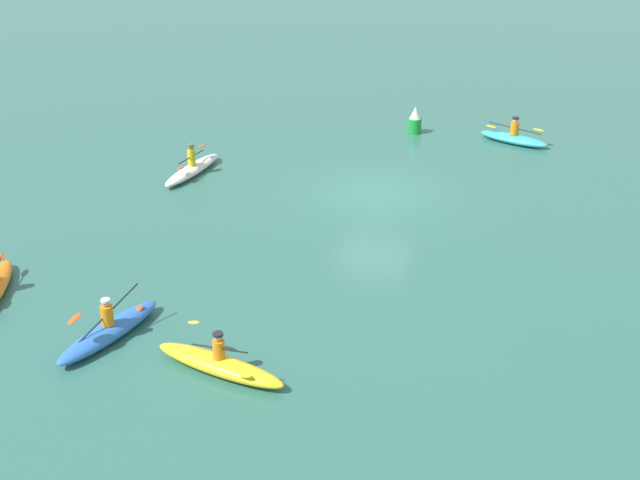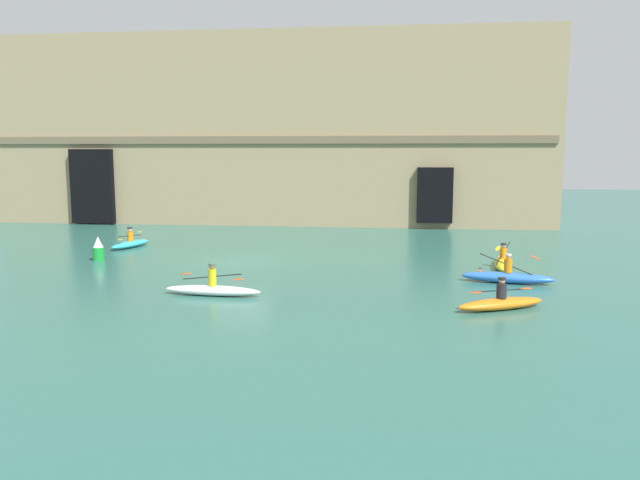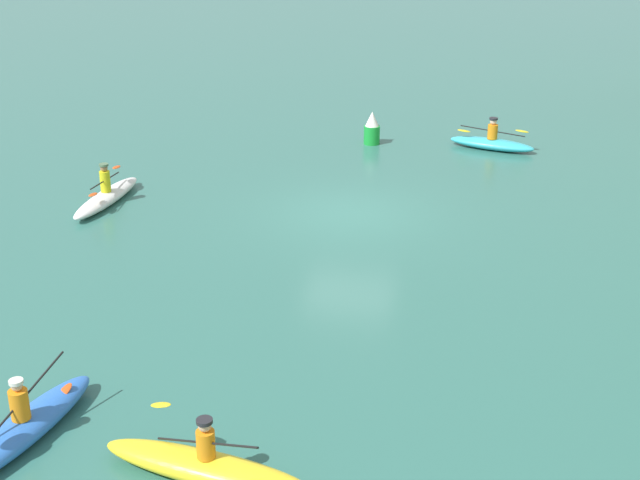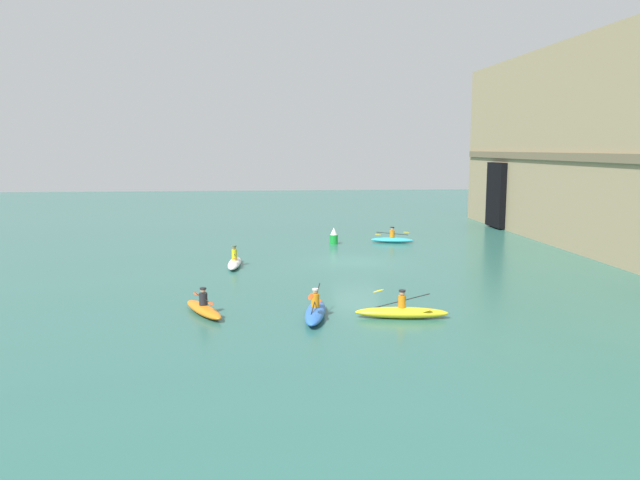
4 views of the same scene
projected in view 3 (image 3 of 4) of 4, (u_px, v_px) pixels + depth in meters
The scene contains 6 objects.
ground_plane at pixel (350, 214), 24.07m from camera, with size 120.00×120.00×0.00m, color #2D665B.
kayak_cyan at pixel (492, 143), 29.58m from camera, with size 1.50×2.97×1.07m.
kayak_white at pixel (107, 196), 24.73m from camera, with size 3.53×0.84×1.15m.
kayak_blue at pixel (23, 428), 14.38m from camera, with size 3.55×1.30×1.15m.
kayak_yellow at pixel (207, 467), 13.45m from camera, with size 1.22×3.57×1.08m.
marker_buoy at pixel (372, 129), 30.06m from camera, with size 0.54×0.54×1.12m.
Camera 3 is at (22.19, 3.87, 8.55)m, focal length 50.00 mm.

